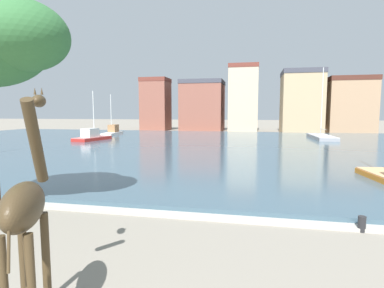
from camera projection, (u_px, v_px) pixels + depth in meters
The scene contains 12 objects.
harbor_water at pixel (232, 146), 32.96m from camera, with size 89.77×44.71×0.29m, color #3D5666.
quay_edge_coping at pixel (184, 216), 10.96m from camera, with size 89.77×0.50×0.12m, color #ADA89E.
giraffe_statue at pixel (26, 209), 5.05m from camera, with size 1.38×2.31×4.25m.
sailboat_red at pixel (94, 138), 38.22m from camera, with size 2.81×6.26×6.37m.
sailboat_white at pixel (112, 133), 47.25m from camera, with size 2.46×7.09×6.46m.
sailboat_grey at pixel (320, 137), 40.96m from camera, with size 2.51×9.60×9.56m.
mooring_bollard at pixel (362, 224), 9.62m from camera, with size 0.24×0.24×0.50m, color #232326.
townhouse_narrow_midrow at pixel (156, 104), 63.37m from camera, with size 5.49×5.26×10.72m.
townhouse_end_terrace at pixel (203, 106), 61.64m from camera, with size 8.38×7.81×10.04m.
townhouse_wide_warehouse at pixel (243, 98), 59.30m from camera, with size 5.67×5.26×12.85m.
townhouse_corner_house at pixel (301, 102), 54.77m from camera, with size 6.97×8.09×11.10m.
townhouse_tall_gabled at pixel (351, 105), 52.61m from camera, with size 7.64×5.10×9.80m.
Camera 1 is at (2.44, -1.44, 3.76)m, focal length 28.58 mm.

